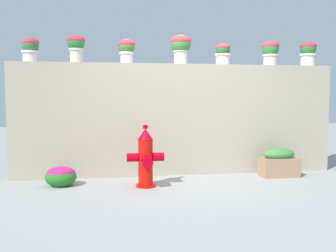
# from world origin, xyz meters

# --- Properties ---
(ground_plane) EXTENTS (24.00, 24.00, 0.00)m
(ground_plane) POSITION_xyz_m (0.00, 0.00, 0.00)
(ground_plane) COLOR #959691
(stone_wall) EXTENTS (5.15, 0.30, 1.76)m
(stone_wall) POSITION_xyz_m (0.00, 1.19, 0.88)
(stone_wall) COLOR tan
(stone_wall) RESTS_ON ground
(potted_plant_0) EXTENTS (0.26, 0.26, 0.37)m
(potted_plant_0) POSITION_xyz_m (-2.23, 1.17, 1.98)
(potted_plant_0) COLOR silver
(potted_plant_0) RESTS_ON stone_wall
(potted_plant_1) EXTENTS (0.27, 0.27, 0.43)m
(potted_plant_1) POSITION_xyz_m (-1.57, 1.20, 2.03)
(potted_plant_1) COLOR beige
(potted_plant_1) RESTS_ON stone_wall
(potted_plant_2) EXTENTS (0.27, 0.27, 0.39)m
(potted_plant_2) POSITION_xyz_m (-0.80, 1.22, 2.00)
(potted_plant_2) COLOR silver
(potted_plant_2) RESTS_ON stone_wall
(potted_plant_3) EXTENTS (0.33, 0.33, 0.47)m
(potted_plant_3) POSITION_xyz_m (0.05, 1.17, 2.06)
(potted_plant_3) COLOR silver
(potted_plant_3) RESTS_ON stone_wall
(potted_plant_4) EXTENTS (0.26, 0.26, 0.36)m
(potted_plant_4) POSITION_xyz_m (0.76, 1.20, 1.96)
(potted_plant_4) COLOR beige
(potted_plant_4) RESTS_ON stone_wall
(potted_plant_5) EXTENTS (0.29, 0.29, 0.41)m
(potted_plant_5) POSITION_xyz_m (1.57, 1.17, 2.01)
(potted_plant_5) COLOR beige
(potted_plant_5) RESTS_ON stone_wall
(potted_plant_6) EXTENTS (0.28, 0.28, 0.43)m
(potted_plant_6) POSITION_xyz_m (2.26, 1.20, 2.01)
(potted_plant_6) COLOR silver
(potted_plant_6) RESTS_ON stone_wall
(fire_hydrant) EXTENTS (0.51, 0.41, 0.86)m
(fire_hydrant) POSITION_xyz_m (-0.61, 0.33, 0.39)
(fire_hydrant) COLOR red
(fire_hydrant) RESTS_ON ground
(flower_bush_left) EXTENTS (0.43, 0.39, 0.29)m
(flower_bush_left) POSITION_xyz_m (-1.77, 0.59, 0.15)
(flower_bush_left) COLOR #257025
(flower_bush_left) RESTS_ON ground
(planter_box) EXTENTS (0.59, 0.30, 0.44)m
(planter_box) POSITION_xyz_m (1.53, 0.69, 0.21)
(planter_box) COLOR #9F775A
(planter_box) RESTS_ON ground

